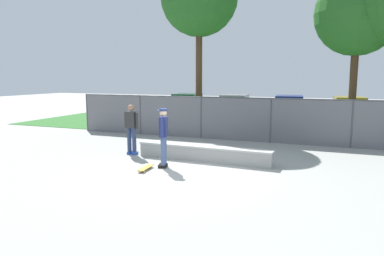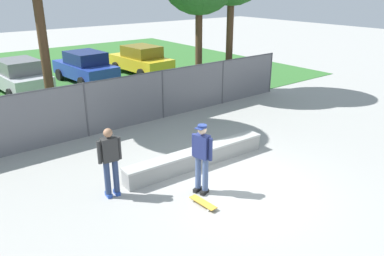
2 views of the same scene
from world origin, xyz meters
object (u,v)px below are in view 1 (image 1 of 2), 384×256
(car_green, at_px, (188,105))
(skateboard, at_px, (146,168))
(car_silver, at_px, (235,107))
(car_yellow, at_px, (348,111))
(tree_near_right, at_px, (358,14))
(car_blue, at_px, (289,109))
(bystander, at_px, (131,127))
(concrete_ledge, at_px, (203,153))
(skateboarder, at_px, (163,135))

(car_green, bearing_deg, skateboard, -73.47)
(car_green, height_order, car_silver, same)
(skateboard, height_order, car_yellow, car_yellow)
(tree_near_right, height_order, car_green, tree_near_right)
(tree_near_right, distance_m, car_blue, 7.98)
(car_yellow, height_order, bystander, bystander)
(tree_near_right, xyz_separation_m, car_green, (-10.01, 5.76, -4.58))
(concrete_ledge, relative_size, car_blue, 1.08)
(concrete_ledge, relative_size, tree_near_right, 0.65)
(car_silver, distance_m, car_yellow, 6.80)
(concrete_ledge, bearing_deg, tree_near_right, 50.77)
(car_yellow, bearing_deg, concrete_ledge, -113.46)
(skateboarder, xyz_separation_m, car_silver, (-0.96, 12.68, -0.19))
(skateboard, relative_size, car_yellow, 0.19)
(concrete_ledge, xyz_separation_m, skateboard, (-1.23, -1.75, -0.19))
(concrete_ledge, xyz_separation_m, car_yellow, (4.97, 11.45, 0.58))
(car_green, bearing_deg, tree_near_right, -29.92)
(skateboard, bearing_deg, bystander, 130.91)
(tree_near_right, bearing_deg, bystander, -141.99)
(concrete_ledge, xyz_separation_m, car_silver, (-1.82, 11.43, 0.58))
(car_blue, bearing_deg, car_green, 179.45)
(car_green, height_order, car_blue, same)
(concrete_ledge, relative_size, car_silver, 1.08)
(concrete_ledge, relative_size, car_green, 1.08)
(skateboarder, relative_size, car_green, 0.42)
(bystander, bearing_deg, skateboard, -49.09)
(skateboard, height_order, car_green, car_green)
(car_blue, height_order, bystander, bystander)
(tree_near_right, height_order, car_blue, tree_near_right)
(skateboarder, bearing_deg, car_silver, 94.32)
(car_yellow, bearing_deg, car_silver, -179.83)
(car_blue, distance_m, car_yellow, 3.38)
(skateboarder, relative_size, skateboard, 2.27)
(concrete_ledge, bearing_deg, car_yellow, 66.54)
(car_green, distance_m, car_blue, 6.80)
(tree_near_right, xyz_separation_m, car_blue, (-3.21, 5.70, -4.58))
(concrete_ledge, distance_m, skateboard, 2.15)
(skateboard, bearing_deg, skateboarder, 53.83)
(tree_near_right, xyz_separation_m, car_yellow, (0.17, 5.57, -4.58))
(car_blue, bearing_deg, tree_near_right, -60.58)
(skateboarder, bearing_deg, skateboard, -126.17)
(bystander, bearing_deg, skateboarder, -33.44)
(tree_near_right, bearing_deg, skateboarder, -128.48)
(car_green, bearing_deg, car_yellow, -1.07)
(car_green, distance_m, car_silver, 3.39)
(skateboarder, distance_m, car_green, 13.61)
(skateboard, distance_m, car_blue, 13.65)
(concrete_ledge, height_order, car_green, car_green)
(car_green, xyz_separation_m, car_silver, (3.39, -0.21, 0.00))
(tree_near_right, relative_size, bystander, 3.97)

